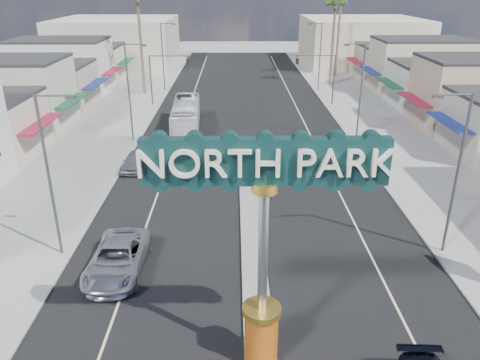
{
  "coord_description": "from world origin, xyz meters",
  "views": [
    {
      "loc": [
        -1.01,
        -12.37,
        13.95
      ],
      "look_at": [
        -0.72,
        10.31,
        4.31
      ],
      "focal_mm": 35.0,
      "sensor_mm": 36.0,
      "label": 1
    }
  ],
  "objects_px": {
    "gateway_sign": "(264,230)",
    "streetlight_r_near": "(455,168)",
    "traffic_signal_right": "(319,70)",
    "traffic_signal_left": "(165,70)",
    "palm_left_far": "(138,3)",
    "suv_left": "(118,258)",
    "streetlight_l_near": "(51,170)",
    "car_parked_left": "(135,161)",
    "streetlight_l_mid": "(130,88)",
    "streetlight_r_mid": "(360,87)",
    "streetlight_r_far": "(319,53)",
    "city_bus": "(186,116)",
    "streetlight_l_far": "(164,54)",
    "palm_right_mid": "(335,8)"
  },
  "relations": [
    {
      "from": "traffic_signal_right",
      "to": "traffic_signal_left",
      "type": "bearing_deg",
      "value": 180.0
    },
    {
      "from": "gateway_sign",
      "to": "streetlight_r_near",
      "type": "bearing_deg",
      "value": 37.55
    },
    {
      "from": "traffic_signal_left",
      "to": "streetlight_l_mid",
      "type": "xyz_separation_m",
      "value": [
        -1.25,
        -13.99,
        0.79
      ]
    },
    {
      "from": "streetlight_l_mid",
      "to": "streetlight_l_near",
      "type": "bearing_deg",
      "value": -90.0
    },
    {
      "from": "gateway_sign",
      "to": "streetlight_l_near",
      "type": "distance_m",
      "value": 13.19
    },
    {
      "from": "streetlight_l_mid",
      "to": "streetlight_r_far",
      "type": "bearing_deg",
      "value": 46.52
    },
    {
      "from": "palm_left_far",
      "to": "suv_left",
      "type": "xyz_separation_m",
      "value": [
        5.93,
        -41.68,
        -10.7
      ]
    },
    {
      "from": "streetlight_l_near",
      "to": "city_bus",
      "type": "xyz_separation_m",
      "value": [
        4.55,
        23.54,
        -3.56
      ]
    },
    {
      "from": "suv_left",
      "to": "traffic_signal_left",
      "type": "bearing_deg",
      "value": 94.17
    },
    {
      "from": "streetlight_l_mid",
      "to": "car_parked_left",
      "type": "bearing_deg",
      "value": -78.64
    },
    {
      "from": "traffic_signal_right",
      "to": "streetlight_r_near",
      "type": "xyz_separation_m",
      "value": [
        1.25,
        -33.99,
        0.79
      ]
    },
    {
      "from": "gateway_sign",
      "to": "streetlight_l_mid",
      "type": "height_order",
      "value": "gateway_sign"
    },
    {
      "from": "city_bus",
      "to": "streetlight_r_mid",
      "type": "bearing_deg",
      "value": -15.12
    },
    {
      "from": "streetlight_l_near",
      "to": "palm_right_mid",
      "type": "relative_size",
      "value": 0.74
    },
    {
      "from": "traffic_signal_right",
      "to": "suv_left",
      "type": "distance_m",
      "value": 39.36
    },
    {
      "from": "streetlight_l_near",
      "to": "streetlight_r_mid",
      "type": "bearing_deg",
      "value": 43.79
    },
    {
      "from": "streetlight_r_mid",
      "to": "streetlight_r_far",
      "type": "relative_size",
      "value": 1.0
    },
    {
      "from": "streetlight_r_near",
      "to": "suv_left",
      "type": "bearing_deg",
      "value": -174.52
    },
    {
      "from": "streetlight_l_mid",
      "to": "suv_left",
      "type": "xyz_separation_m",
      "value": [
        3.36,
        -21.68,
        -4.27
      ]
    },
    {
      "from": "traffic_signal_left",
      "to": "streetlight_l_near",
      "type": "height_order",
      "value": "streetlight_l_near"
    },
    {
      "from": "streetlight_l_mid",
      "to": "city_bus",
      "type": "bearing_deg",
      "value": 37.84
    },
    {
      "from": "traffic_signal_left",
      "to": "suv_left",
      "type": "distance_m",
      "value": 35.91
    },
    {
      "from": "streetlight_r_far",
      "to": "palm_right_mid",
      "type": "xyz_separation_m",
      "value": [
        2.57,
        4.0,
        5.54
      ]
    },
    {
      "from": "gateway_sign",
      "to": "palm_right_mid",
      "type": "relative_size",
      "value": 0.76
    },
    {
      "from": "gateway_sign",
      "to": "streetlight_l_near",
      "type": "bearing_deg",
      "value": 142.45
    },
    {
      "from": "streetlight_l_far",
      "to": "streetlight_r_near",
      "type": "distance_m",
      "value": 46.9
    },
    {
      "from": "suv_left",
      "to": "city_bus",
      "type": "bearing_deg",
      "value": 88.08
    },
    {
      "from": "streetlight_l_near",
      "to": "car_parked_left",
      "type": "bearing_deg",
      "value": 83.65
    },
    {
      "from": "streetlight_r_near",
      "to": "city_bus",
      "type": "height_order",
      "value": "streetlight_r_near"
    },
    {
      "from": "traffic_signal_right",
      "to": "streetlight_l_mid",
      "type": "height_order",
      "value": "streetlight_l_mid"
    },
    {
      "from": "traffic_signal_left",
      "to": "car_parked_left",
      "type": "distance_m",
      "value": 21.43
    },
    {
      "from": "traffic_signal_left",
      "to": "palm_left_far",
      "type": "distance_m",
      "value": 10.14
    },
    {
      "from": "streetlight_l_mid",
      "to": "city_bus",
      "type": "relative_size",
      "value": 0.83
    },
    {
      "from": "streetlight_r_near",
      "to": "car_parked_left",
      "type": "relative_size",
      "value": 2.2
    },
    {
      "from": "car_parked_left",
      "to": "streetlight_l_near",
      "type": "bearing_deg",
      "value": -91.15
    },
    {
      "from": "gateway_sign",
      "to": "palm_left_far",
      "type": "bearing_deg",
      "value": 105.15
    },
    {
      "from": "car_parked_left",
      "to": "city_bus",
      "type": "xyz_separation_m",
      "value": [
        3.12,
        10.67,
        0.81
      ]
    },
    {
      "from": "streetlight_l_mid",
      "to": "palm_right_mid",
      "type": "relative_size",
      "value": 0.74
    },
    {
      "from": "streetlight_l_mid",
      "to": "car_parked_left",
      "type": "relative_size",
      "value": 2.2
    },
    {
      "from": "streetlight_l_near",
      "to": "streetlight_l_mid",
      "type": "relative_size",
      "value": 1.0
    },
    {
      "from": "traffic_signal_left",
      "to": "streetlight_r_near",
      "type": "height_order",
      "value": "streetlight_r_near"
    },
    {
      "from": "streetlight_l_near",
      "to": "streetlight_r_mid",
      "type": "height_order",
      "value": "same"
    },
    {
      "from": "streetlight_l_far",
      "to": "streetlight_r_near",
      "type": "relative_size",
      "value": 1.0
    },
    {
      "from": "traffic_signal_left",
      "to": "streetlight_l_mid",
      "type": "bearing_deg",
      "value": -95.1
    },
    {
      "from": "streetlight_l_far",
      "to": "streetlight_r_near",
      "type": "height_order",
      "value": "same"
    },
    {
      "from": "streetlight_r_near",
      "to": "palm_right_mid",
      "type": "distance_m",
      "value": 46.4
    },
    {
      "from": "palm_left_far",
      "to": "suv_left",
      "type": "relative_size",
      "value": 2.27
    },
    {
      "from": "traffic_signal_left",
      "to": "traffic_signal_right",
      "type": "xyz_separation_m",
      "value": [
        18.37,
        0.0,
        0.0
      ]
    },
    {
      "from": "streetlight_l_near",
      "to": "streetlight_l_mid",
      "type": "bearing_deg",
      "value": 90.0
    },
    {
      "from": "car_parked_left",
      "to": "palm_left_far",
      "type": "bearing_deg",
      "value": 103.59
    }
  ]
}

